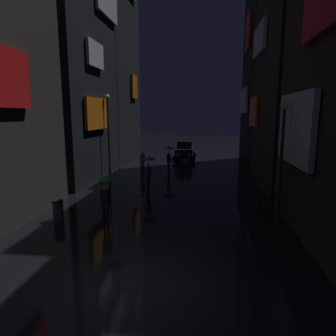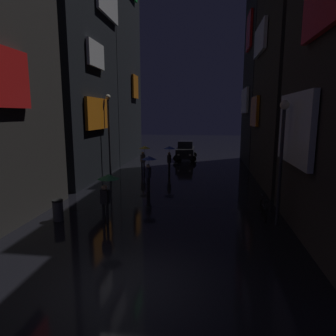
% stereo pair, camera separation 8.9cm
% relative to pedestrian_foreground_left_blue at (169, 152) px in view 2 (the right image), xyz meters
% --- Properties ---
extents(ground_plane, '(120.00, 120.00, 0.00)m').
position_rel_pedestrian_foreground_left_blue_xyz_m(ground_plane, '(0.87, -15.86, -1.67)').
color(ground_plane, black).
extents(building_left_mid, '(4.25, 8.89, 16.51)m').
position_rel_pedestrian_foreground_left_blue_xyz_m(building_left_mid, '(-6.61, -2.41, 6.59)').
color(building_left_mid, black).
rests_on(building_left_mid, ground).
extents(building_left_far, '(4.25, 8.65, 23.97)m').
position_rel_pedestrian_foreground_left_blue_xyz_m(building_left_far, '(-6.62, 6.47, 10.32)').
color(building_left_far, black).
rests_on(building_left_far, ground).
extents(building_right_mid, '(4.25, 8.70, 21.47)m').
position_rel_pedestrian_foreground_left_blue_xyz_m(building_right_mid, '(8.36, -2.51, 9.07)').
color(building_right_mid, '#2D2826').
rests_on(building_right_mid, ground).
extents(building_right_far, '(4.25, 7.18, 22.63)m').
position_rel_pedestrian_foreground_left_blue_xyz_m(building_right_far, '(8.35, 5.73, 9.65)').
color(building_right_far, '#232328').
rests_on(building_right_far, ground).
extents(pedestrian_foreground_left_blue, '(0.90, 0.90, 2.12)m').
position_rel_pedestrian_foreground_left_blue_xyz_m(pedestrian_foreground_left_blue, '(0.00, 0.00, 0.00)').
color(pedestrian_foreground_left_blue, '#2D2D38').
rests_on(pedestrian_foreground_left_blue, ground).
extents(pedestrian_far_right_green, '(0.90, 0.90, 2.12)m').
position_rel_pedestrian_foreground_left_blue_xyz_m(pedestrian_far_right_green, '(-1.16, -11.25, 0.00)').
color(pedestrian_far_right_green, black).
rests_on(pedestrian_far_right_green, ground).
extents(pedestrian_foreground_right_blue, '(0.90, 0.90, 2.12)m').
position_rel_pedestrian_foreground_left_blue_xyz_m(pedestrian_foreground_right_blue, '(-0.51, -5.72, 0.00)').
color(pedestrian_foreground_right_blue, '#2D2D38').
rests_on(pedestrian_foreground_right_blue, ground).
extents(pedestrian_near_crossing_yellow, '(0.90, 0.90, 2.12)m').
position_rel_pedestrian_foreground_left_blue_xyz_m(pedestrian_near_crossing_yellow, '(-2.00, -0.07, 0.00)').
color(pedestrian_near_crossing_yellow, '#2D2D38').
rests_on(pedestrian_near_crossing_yellow, ground).
extents(bicycle_parked_at_storefront, '(0.13, 1.82, 0.96)m').
position_rel_pedestrian_foreground_left_blue_xyz_m(bicycle_parked_at_storefront, '(5.47, -9.71, -1.28)').
color(bicycle_parked_at_storefront, black).
rests_on(bicycle_parked_at_storefront, ground).
extents(car_distant, '(2.30, 4.17, 1.92)m').
position_rel_pedestrian_foreground_left_blue_xyz_m(car_distant, '(0.73, 7.24, -0.74)').
color(car_distant, black).
rests_on(car_distant, ground).
extents(streetlamp_right_near, '(0.36, 0.36, 5.10)m').
position_rel_pedestrian_foreground_left_blue_xyz_m(streetlamp_right_near, '(5.87, -10.56, 1.55)').
color(streetlamp_right_near, '#2D2D33').
rests_on(streetlamp_right_near, ground).
extents(streetlamp_left_far, '(0.36, 0.36, 5.95)m').
position_rel_pedestrian_foreground_left_blue_xyz_m(streetlamp_left_far, '(-4.13, -2.00, 2.01)').
color(streetlamp_left_far, '#2D2D33').
rests_on(streetlamp_left_far, ground).
extents(trash_bin, '(0.46, 0.46, 0.93)m').
position_rel_pedestrian_foreground_left_blue_xyz_m(trash_bin, '(-3.43, -11.24, -1.20)').
color(trash_bin, '#3F3F47').
rests_on(trash_bin, ground).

